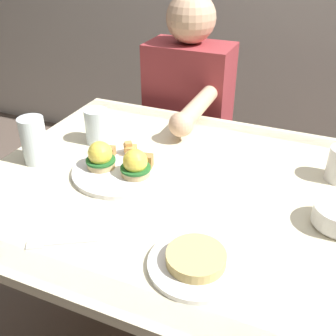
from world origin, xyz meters
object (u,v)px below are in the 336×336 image
(eggs_benedict_plate, at_px, (119,165))
(diner_person, at_px, (187,117))
(side_plate, at_px, (196,261))
(fork, at_px, (58,243))
(dining_table, at_px, (198,219))
(water_glass_far, at_px, (97,128))
(water_glass_near, at_px, (35,143))

(eggs_benedict_plate, bearing_deg, diner_person, 92.62)
(side_plate, bearing_deg, fork, -169.76)
(dining_table, xyz_separation_m, eggs_benedict_plate, (-0.23, -0.02, 0.13))
(fork, xyz_separation_m, water_glass_far, (-0.17, 0.45, 0.04))
(eggs_benedict_plate, xyz_separation_m, water_glass_near, (-0.26, -0.04, 0.03))
(dining_table, relative_size, diner_person, 1.05)
(eggs_benedict_plate, bearing_deg, dining_table, 4.41)
(dining_table, relative_size, water_glass_far, 10.81)
(fork, bearing_deg, water_glass_near, 134.74)
(fork, relative_size, diner_person, 0.13)
(side_plate, bearing_deg, diner_person, 111.62)
(water_glass_far, height_order, diner_person, diner_person)
(eggs_benedict_plate, distance_m, fork, 0.31)
(dining_table, bearing_deg, fork, -123.52)
(fork, xyz_separation_m, diner_person, (-0.04, 0.93, -0.09))
(eggs_benedict_plate, relative_size, diner_person, 0.24)
(dining_table, height_order, water_glass_far, water_glass_far)
(fork, relative_size, side_plate, 0.71)
(water_glass_near, distance_m, water_glass_far, 0.20)
(fork, relative_size, water_glass_near, 1.02)
(eggs_benedict_plate, distance_m, diner_person, 0.63)
(eggs_benedict_plate, height_order, side_plate, eggs_benedict_plate)
(dining_table, xyz_separation_m, water_glass_near, (-0.49, -0.05, 0.17))
(water_glass_near, relative_size, side_plate, 0.70)
(water_glass_near, xyz_separation_m, diner_person, (0.23, 0.66, -0.15))
(fork, distance_m, water_glass_near, 0.39)
(fork, relative_size, water_glass_far, 1.28)
(fork, distance_m, water_glass_far, 0.49)
(water_glass_far, bearing_deg, side_plate, -39.93)
(eggs_benedict_plate, relative_size, water_glass_far, 2.43)
(water_glass_far, bearing_deg, fork, -69.15)
(water_glass_near, bearing_deg, water_glass_far, 60.73)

